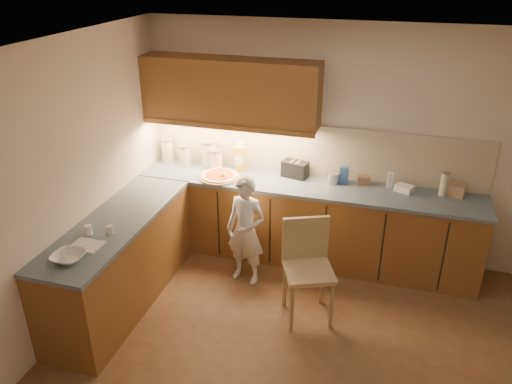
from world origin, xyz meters
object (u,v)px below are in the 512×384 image
toaster (295,169)px  pizza_on_board (220,176)px  child (246,231)px  wooden_chair (307,262)px  oil_jug (240,158)px

toaster → pizza_on_board: bearing=-148.3°
pizza_on_board → child: 0.77m
pizza_on_board → wooden_chair: bearing=-36.1°
oil_jug → child: bearing=-68.3°
pizza_on_board → oil_jug: (0.16, 0.25, 0.14)m
pizza_on_board → child: bearing=-47.5°
pizza_on_board → toaster: toaster is taller
wooden_chair → oil_jug: (-1.02, 1.12, 0.51)m
pizza_on_board → oil_jug: 0.33m
pizza_on_board → oil_jug: oil_jug is taller
pizza_on_board → wooden_chair: (1.18, -0.86, -0.37)m
child → wooden_chair: (0.71, -0.35, -0.03)m
child → wooden_chair: size_ratio=1.21×
pizza_on_board → wooden_chair: 1.51m
wooden_chair → toaster: 1.27m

